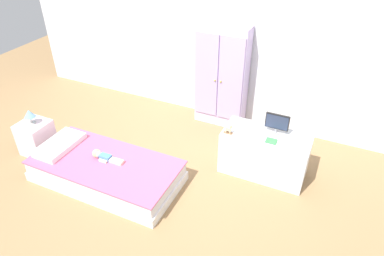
# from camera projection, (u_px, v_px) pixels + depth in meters

# --- Properties ---
(ground_plane) EXTENTS (10.00, 10.00, 0.02)m
(ground_plane) POSITION_uv_depth(u_px,v_px,m) (175.00, 180.00, 4.05)
(ground_plane) COLOR #99754C
(back_wall) EXTENTS (6.40, 0.05, 2.70)m
(back_wall) POSITION_uv_depth(u_px,v_px,m) (229.00, 25.00, 4.47)
(back_wall) COLOR silver
(back_wall) RESTS_ON ground_plane
(bed) EXTENTS (1.68, 0.81, 0.27)m
(bed) POSITION_uv_depth(u_px,v_px,m) (106.00, 171.00, 3.97)
(bed) COLOR white
(bed) RESTS_ON ground_plane
(pillow) EXTENTS (0.32, 0.58, 0.07)m
(pillow) POSITION_uv_depth(u_px,v_px,m) (60.00, 145.00, 4.10)
(pillow) COLOR white
(pillow) RESTS_ON bed
(doll) EXTENTS (0.39, 0.13, 0.10)m
(doll) POSITION_uv_depth(u_px,v_px,m) (102.00, 156.00, 3.92)
(doll) COLOR #4C84C6
(doll) RESTS_ON bed
(nightstand) EXTENTS (0.35, 0.35, 0.42)m
(nightstand) POSITION_uv_depth(u_px,v_px,m) (36.00, 138.00, 4.37)
(nightstand) COLOR silver
(nightstand) RESTS_ON ground_plane
(table_lamp) EXTENTS (0.13, 0.13, 0.19)m
(table_lamp) POSITION_uv_depth(u_px,v_px,m) (29.00, 114.00, 4.18)
(table_lamp) COLOR #B7B2AD
(table_lamp) RESTS_ON nightstand
(wardrobe) EXTENTS (0.69, 0.30, 1.42)m
(wardrobe) POSITION_uv_depth(u_px,v_px,m) (222.00, 76.00, 4.69)
(wardrobe) COLOR silver
(wardrobe) RESTS_ON ground_plane
(tv_stand) EXTENTS (0.97, 0.46, 0.53)m
(tv_stand) POSITION_uv_depth(u_px,v_px,m) (264.00, 154.00, 4.01)
(tv_stand) COLOR silver
(tv_stand) RESTS_ON ground_plane
(tv_monitor) EXTENTS (0.26, 0.10, 0.24)m
(tv_monitor) POSITION_uv_depth(u_px,v_px,m) (277.00, 123.00, 3.82)
(tv_monitor) COLOR #99999E
(tv_monitor) RESTS_ON tv_stand
(rocking_horse_toy) EXTENTS (0.10, 0.04, 0.12)m
(rocking_horse_toy) POSITION_uv_depth(u_px,v_px,m) (229.00, 129.00, 3.86)
(rocking_horse_toy) COLOR #8E6642
(rocking_horse_toy) RESTS_ON tv_stand
(book_green) EXTENTS (0.12, 0.09, 0.02)m
(book_green) POSITION_uv_depth(u_px,v_px,m) (271.00, 141.00, 3.76)
(book_green) COLOR #429E51
(book_green) RESTS_ON tv_stand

